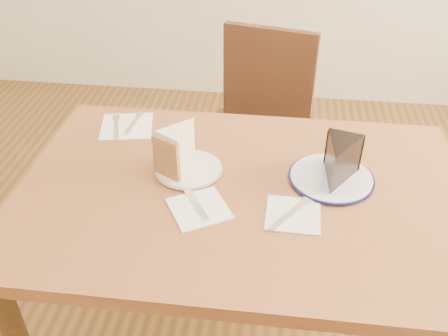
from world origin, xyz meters
TOP-DOWN VIEW (x-y plane):
  - table at (0.00, 0.00)m, footprint 1.20×0.80m
  - chair_far at (0.00, 0.68)m, footprint 0.54×0.54m
  - plate_cream at (-0.15, 0.06)m, footprint 0.18×0.18m
  - plate_navy at (0.24, 0.07)m, footprint 0.22×0.22m
  - carrot_cake at (-0.17, 0.07)m, footprint 0.13×0.14m
  - chocolate_cake at (0.25, 0.06)m, footprint 0.13×0.16m
  - napkin_cream at (-0.10, -0.10)m, footprint 0.19×0.19m
  - napkin_navy at (0.14, -0.09)m, footprint 0.14×0.14m
  - napkin_spare at (-0.39, 0.28)m, footprint 0.19×0.19m
  - fork_cream at (-0.11, -0.08)m, footprint 0.08×0.13m
  - knife_navy at (0.14, -0.09)m, footprint 0.11×0.15m
  - fork_spare at (-0.37, 0.29)m, footprint 0.03×0.14m
  - knife_spare at (-0.42, 0.26)m, footprint 0.06×0.16m

SIDE VIEW (x-z plane):
  - chair_far at x=0.00m, z-range 0.05..0.95m
  - table at x=0.00m, z-range 0.28..1.03m
  - napkin_cream at x=-0.10m, z-range 0.75..0.75m
  - napkin_navy at x=0.14m, z-range 0.75..0.75m
  - napkin_spare at x=-0.39m, z-range 0.75..0.75m
  - plate_cream at x=-0.15m, z-range 0.75..0.76m
  - plate_navy at x=0.24m, z-range 0.75..0.76m
  - fork_cream at x=-0.11m, z-range 0.75..0.76m
  - knife_navy at x=0.14m, z-range 0.75..0.76m
  - fork_spare at x=-0.37m, z-range 0.75..0.76m
  - knife_spare at x=-0.42m, z-range 0.75..0.76m
  - chocolate_cake at x=0.25m, z-range 0.76..0.87m
  - carrot_cake at x=-0.17m, z-range 0.76..0.88m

